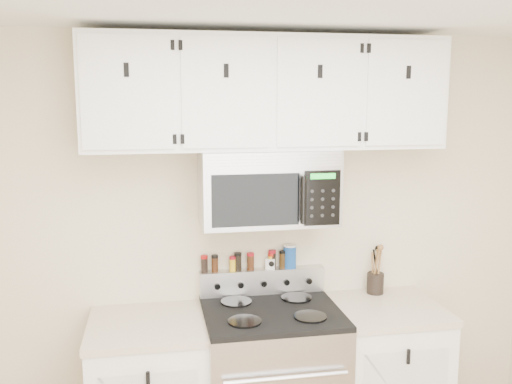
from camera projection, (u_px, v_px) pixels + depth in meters
back_wall at (261, 244)px, 3.46m from camera, size 3.50×0.01×2.50m
base_cabinet_right at (383, 378)px, 3.42m from camera, size 0.64×0.62×0.92m
microwave at (268, 187)px, 3.21m from camera, size 0.76×0.44×0.42m
upper_cabinets at (267, 93)px, 3.15m from camera, size 2.00×0.35×0.62m
utensil_crock at (375, 281)px, 3.54m from camera, size 0.10×0.10×0.30m
kitchen_timer at (271, 263)px, 3.45m from camera, size 0.07×0.07×0.07m
salt_canister at (290, 256)px, 3.47m from camera, size 0.08×0.08×0.14m
spice_jar_0 at (204, 264)px, 3.37m from camera, size 0.04×0.04×0.10m
spice_jar_1 at (215, 263)px, 3.39m from camera, size 0.04×0.04×0.10m
spice_jar_2 at (233, 264)px, 3.41m from camera, size 0.04×0.04×0.09m
spice_jar_3 at (238, 262)px, 3.41m from camera, size 0.04×0.04×0.11m
spice_jar_4 at (251, 261)px, 3.42m from camera, size 0.04×0.04×0.10m
spice_jar_5 at (272, 261)px, 3.45m from camera, size 0.04×0.04×0.10m
spice_jar_6 at (272, 259)px, 3.45m from camera, size 0.05×0.05×0.11m
spice_jar_7 at (283, 259)px, 3.46m from camera, size 0.04×0.04×0.11m
spice_jar_8 at (291, 260)px, 3.47m from camera, size 0.04×0.04×0.09m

